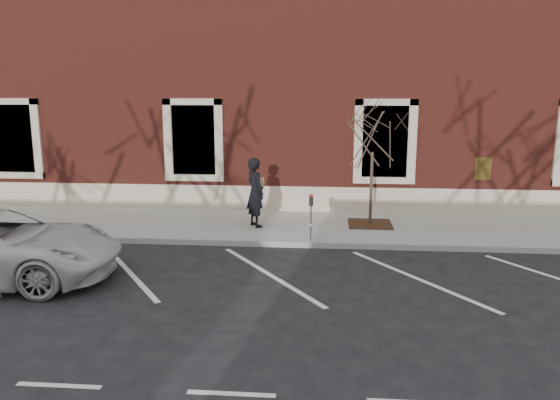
{
  "coord_description": "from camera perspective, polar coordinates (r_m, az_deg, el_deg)",
  "views": [
    {
      "loc": [
        1.22,
        -13.54,
        4.02
      ],
      "look_at": [
        0.0,
        0.6,
        1.1
      ],
      "focal_mm": 35.0,
      "sensor_mm": 36.0,
      "label": 1
    }
  ],
  "objects": [
    {
      "name": "parking_stripes",
      "position": [
        12.09,
        -1.15,
        -7.78
      ],
      "size": [
        28.0,
        4.4,
        0.01
      ],
      "primitive_type": null,
      "color": "silver",
      "rests_on": "ground"
    },
    {
      "name": "man",
      "position": [
        15.39,
        -2.6,
        0.79
      ],
      "size": [
        0.79,
        0.85,
        1.96
      ],
      "primitive_type": "imported",
      "rotation": [
        0.0,
        0.0,
        2.18
      ],
      "color": "black",
      "rests_on": "sidewalk_near"
    },
    {
      "name": "curb_near",
      "position": [
        14.11,
        -0.23,
        -4.61
      ],
      "size": [
        40.0,
        0.12,
        0.15
      ],
      "primitive_type": "cube",
      "color": "#9E9E99",
      "rests_on": "ground"
    },
    {
      "name": "tree_grate",
      "position": [
        16.0,
        9.38,
        -2.47
      ],
      "size": [
        1.24,
        1.24,
        0.03
      ],
      "primitive_type": "cube",
      "color": "#402A14",
      "rests_on": "sidewalk_near"
    },
    {
      "name": "ground",
      "position": [
        14.18,
        -0.21,
        -4.85
      ],
      "size": [
        120.0,
        120.0,
        0.0
      ],
      "primitive_type": "plane",
      "color": "#28282B",
      "rests_on": "ground"
    },
    {
      "name": "parking_meter",
      "position": [
        14.0,
        3.25,
        -0.91
      ],
      "size": [
        0.11,
        0.08,
        1.21
      ],
      "rotation": [
        0.0,
        0.0,
        0.34
      ],
      "color": "#595B60",
      "rests_on": "sidewalk_near"
    },
    {
      "name": "sapling",
      "position": [
        15.58,
        9.7,
        7.02
      ],
      "size": [
        2.29,
        2.29,
        3.81
      ],
      "color": "#423528",
      "rests_on": "sidewalk_near"
    },
    {
      "name": "building_civic",
      "position": [
        21.32,
        1.68,
        11.55
      ],
      "size": [
        40.0,
        8.62,
        8.0
      ],
      "color": "maroon",
      "rests_on": "ground"
    },
    {
      "name": "sidewalk_near",
      "position": [
        15.84,
        0.36,
        -2.8
      ],
      "size": [
        40.0,
        3.5,
        0.15
      ],
      "primitive_type": "cube",
      "color": "#A4A39A",
      "rests_on": "ground"
    }
  ]
}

